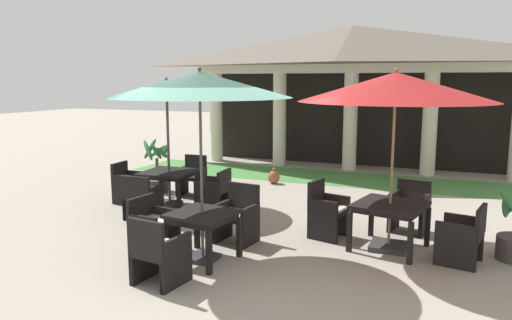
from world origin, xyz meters
TOP-DOWN VIEW (x-y plane):
  - ground_plane at (0.00, 0.00)m, footprint 60.00×60.00m
  - background_pavilion at (0.00, 8.67)m, footprint 9.89×3.12m
  - lawn_strip at (0.00, 7.15)m, footprint 11.69×2.00m
  - patio_table_near_foreground at (1.96, 2.03)m, footprint 1.17×1.17m
  - patio_umbrella_near_foreground at (1.96, 2.03)m, footprint 2.89×2.89m
  - patio_chair_near_foreground_north at (2.17, 3.07)m, footprint 0.69×0.62m
  - patio_chair_near_foreground_east at (3.00, 1.82)m, footprint 0.68×0.68m
  - patio_chair_near_foreground_west at (0.92, 2.24)m, footprint 0.63×0.64m
  - patio_table_mid_left at (-0.48, 0.51)m, footprint 0.94×0.94m
  - patio_umbrella_mid_left at (-0.48, 0.51)m, footprint 2.57×2.57m
  - patio_chair_mid_left_south at (-0.60, -0.43)m, footprint 0.64×0.65m
  - patio_chair_mid_left_west at (-1.42, 0.63)m, footprint 0.64×0.66m
  - patio_chair_mid_left_north at (-0.36, 1.45)m, footprint 0.66×0.60m
  - patio_table_mid_right at (-2.59, 2.97)m, footprint 1.07×1.07m
  - patio_umbrella_mid_right at (-2.59, 2.97)m, footprint 2.21×2.21m
  - patio_chair_mid_right_west at (-3.61, 2.92)m, footprint 0.52×0.58m
  - patio_chair_mid_right_north at (-2.64, 4.00)m, footprint 0.57×0.55m
  - patio_chair_mid_right_east at (-1.57, 3.02)m, footprint 0.58×0.64m
  - patio_chair_mid_right_south at (-2.54, 1.95)m, footprint 0.61×0.54m
  - potted_palm_left_edge at (-3.58, 4.00)m, footprint 0.69×0.69m
  - terracotta_urn at (-1.35, 5.87)m, footprint 0.30×0.30m

SIDE VIEW (x-z plane):
  - ground_plane at x=0.00m, z-range 0.00..0.00m
  - lawn_strip at x=0.00m, z-range 0.00..0.01m
  - terracotta_urn at x=-1.35m, z-range -0.04..0.38m
  - potted_palm_left_edge at x=-3.58m, z-range -0.27..0.98m
  - patio_chair_mid_left_west at x=-1.42m, z-range -0.02..0.79m
  - patio_chair_near_foreground_east at x=3.00m, z-range -0.03..0.83m
  - patio_chair_mid_right_west at x=-3.61m, z-range -0.03..0.83m
  - patio_chair_mid_right_east at x=-1.57m, z-range -0.02..0.82m
  - patio_chair_mid_right_north at x=-2.64m, z-range -0.04..0.86m
  - patio_chair_mid_right_south at x=-2.54m, z-range -0.01..0.84m
  - patio_chair_mid_left_south at x=-0.60m, z-range -0.04..0.86m
  - patio_chair_near_foreground_north at x=2.17m, z-range -0.02..0.86m
  - patio_chair_mid_left_north at x=-0.36m, z-range -0.04..0.89m
  - patio_chair_near_foreground_west at x=0.92m, z-range -0.04..0.90m
  - patio_table_mid_left at x=-0.48m, z-range 0.25..0.98m
  - patio_table_near_foreground at x=1.96m, z-range 0.27..1.00m
  - patio_table_mid_right at x=-2.59m, z-range 0.28..1.02m
  - patio_umbrella_mid_right at x=-2.59m, z-range 1.05..3.70m
  - patio_umbrella_near_foreground at x=1.96m, z-range 1.09..3.86m
  - patio_umbrella_mid_left at x=-0.48m, z-range 1.13..3.90m
  - background_pavilion at x=0.00m, z-range 1.16..5.27m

